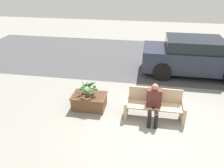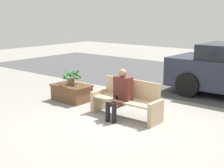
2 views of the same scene
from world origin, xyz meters
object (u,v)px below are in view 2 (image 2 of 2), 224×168
Objects in this scene: person_seated at (121,92)px; planter_box at (72,92)px; bench at (127,100)px; potted_plant at (72,75)px.

planter_box is at bearing 170.19° from person_seated.
bench is 1.63× the size of planter_box.
person_seated is 1.89× the size of potted_plant.
potted_plant is (-1.97, 0.35, 0.10)m from person_seated.
person_seated is 2.04m from planter_box.
bench is at bearing -4.52° from potted_plant.
potted_plant reaches higher than planter_box.
bench reaches higher than planter_box.
bench is 2.03m from planter_box.
planter_box is (-2.02, 0.15, -0.15)m from bench.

